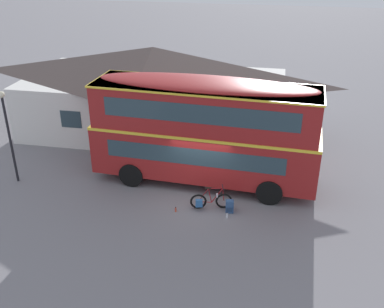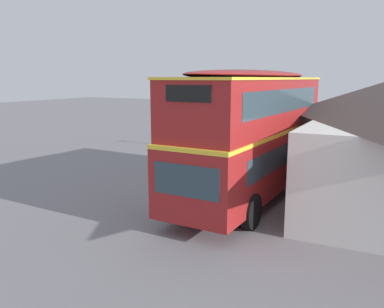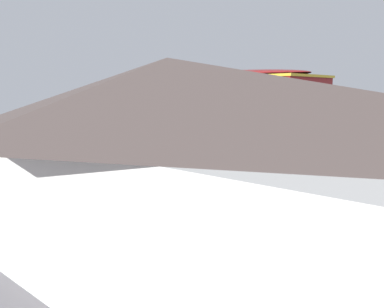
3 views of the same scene
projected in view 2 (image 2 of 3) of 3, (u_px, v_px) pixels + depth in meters
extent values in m
plane|color=slate|center=(216.00, 193.00, 15.81)|extent=(120.00, 120.00, 0.00)
cylinder|color=black|center=(251.00, 211.00, 11.91)|extent=(1.11, 0.33, 1.10)
cylinder|color=black|center=(184.00, 200.00, 13.08)|extent=(1.11, 0.33, 1.10)
cylinder|color=black|center=(304.00, 171.00, 17.08)|extent=(1.11, 0.33, 1.10)
cylinder|color=black|center=(252.00, 165.00, 18.25)|extent=(1.11, 0.33, 1.10)
cube|color=maroon|center=(252.00, 159.00, 14.90)|extent=(9.91, 2.96, 2.10)
cube|color=yellow|center=(253.00, 130.00, 14.69)|extent=(9.94, 2.98, 0.12)
cube|color=maroon|center=(254.00, 104.00, 14.51)|extent=(9.62, 2.90, 1.90)
ellipsoid|color=maroon|center=(255.00, 75.00, 14.32)|extent=(9.42, 2.84, 0.36)
cube|color=#2D424C|center=(186.00, 181.00, 10.70)|extent=(0.16, 2.05, 0.90)
cube|color=black|center=(188.00, 94.00, 10.36)|extent=(0.12, 1.38, 0.44)
cube|color=#2D424C|center=(225.00, 147.00, 15.62)|extent=(7.64, 0.40, 0.76)
cube|color=#2D424C|center=(224.00, 99.00, 15.08)|extent=(8.03, 0.42, 0.80)
cube|color=#2D424C|center=(287.00, 153.00, 14.40)|extent=(7.64, 0.40, 0.76)
cube|color=#2D424C|center=(287.00, 100.00, 13.89)|extent=(8.03, 0.42, 0.80)
cube|color=yellow|center=(255.00, 78.00, 14.34)|extent=(9.72, 2.98, 0.08)
torus|color=black|center=(190.00, 190.00, 15.00)|extent=(0.68, 0.24, 0.68)
torus|color=black|center=(196.00, 183.00, 16.00)|extent=(0.68, 0.24, 0.68)
cylinder|color=#B2B2B7|center=(190.00, 190.00, 15.00)|extent=(0.07, 0.11, 0.05)
cylinder|color=#B2B2B7|center=(196.00, 183.00, 16.00)|extent=(0.07, 0.11, 0.05)
cylinder|color=maroon|center=(192.00, 181.00, 15.22)|extent=(0.47, 0.15, 0.68)
cylinder|color=maroon|center=(192.00, 172.00, 15.22)|extent=(0.57, 0.18, 0.04)
cylinder|color=maroon|center=(193.00, 179.00, 15.50)|extent=(0.18, 0.08, 0.67)
cylinder|color=maroon|center=(195.00, 185.00, 15.75)|extent=(0.54, 0.16, 0.09)
cylinder|color=maroon|center=(195.00, 177.00, 15.75)|extent=(0.42, 0.13, 0.61)
cylinder|color=maroon|center=(190.00, 182.00, 14.97)|extent=(0.10, 0.05, 0.61)
cylinder|color=black|center=(190.00, 173.00, 14.94)|extent=(0.14, 0.45, 0.03)
ellipsoid|color=black|center=(194.00, 170.00, 15.52)|extent=(0.28, 0.16, 0.06)
cube|color=#2D609E|center=(192.00, 182.00, 16.01)|extent=(0.31, 0.20, 0.32)
cylinder|color=silver|center=(192.00, 181.00, 15.22)|extent=(0.07, 0.07, 0.18)
cube|color=#2D4C7A|center=(181.00, 192.00, 14.89)|extent=(0.35, 0.29, 0.53)
ellipsoid|color=#2D4C7A|center=(181.00, 186.00, 14.84)|extent=(0.33, 0.27, 0.10)
cube|color=navy|center=(178.00, 194.00, 14.95)|extent=(0.23, 0.07, 0.19)
cylinder|color=black|center=(183.00, 193.00, 14.76)|extent=(0.04, 0.04, 0.43)
cylinder|color=black|center=(185.00, 192.00, 14.93)|extent=(0.04, 0.04, 0.43)
cylinder|color=#D84C33|center=(197.00, 182.00, 16.98)|extent=(0.06, 0.06, 0.19)
cylinder|color=black|center=(197.00, 180.00, 16.96)|extent=(0.04, 0.04, 0.03)
cylinder|color=silver|center=(172.00, 195.00, 15.15)|extent=(0.08, 0.08, 0.21)
cylinder|color=black|center=(172.00, 192.00, 15.13)|extent=(0.05, 0.05, 0.03)
cube|color=#3D2319|center=(324.00, 158.00, 17.33)|extent=(1.10, 0.05, 2.10)
cube|color=#2D424C|center=(335.00, 134.00, 20.32)|extent=(1.10, 0.05, 0.90)
cube|color=#2D424C|center=(310.00, 159.00, 14.11)|extent=(1.10, 0.05, 0.90)
cylinder|color=black|center=(272.00, 122.00, 22.85)|extent=(0.11, 0.11, 4.01)
sphere|color=#F2E5BF|center=(273.00, 85.00, 22.45)|extent=(0.28, 0.28, 0.28)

